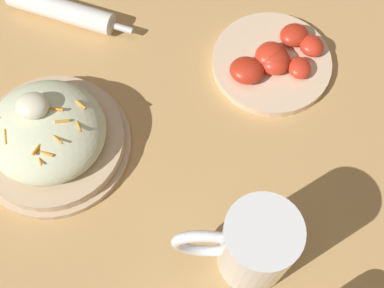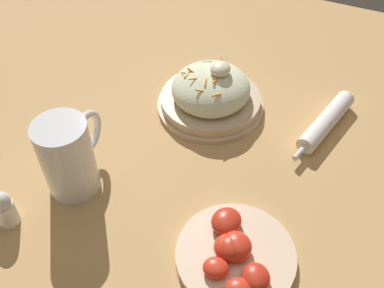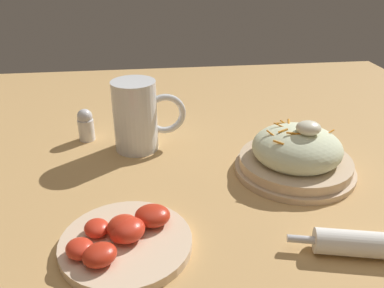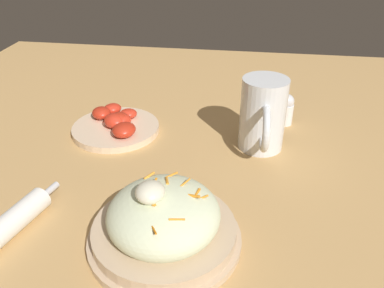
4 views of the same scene
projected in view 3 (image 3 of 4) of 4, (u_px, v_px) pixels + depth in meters
name	position (u px, v px, depth m)	size (l,w,h in m)	color
ground_plane	(199.00, 178.00, 0.72)	(1.43, 1.43, 0.00)	tan
salad_plate	(297.00, 156.00, 0.71)	(0.22, 0.22, 0.11)	#D1B28E
beer_mug	(137.00, 119.00, 0.79)	(0.15, 0.09, 0.14)	white
napkin_roll	(381.00, 245.00, 0.53)	(0.21, 0.08, 0.04)	white
tomato_plate	(124.00, 238.00, 0.55)	(0.18, 0.18, 0.04)	beige
salt_shaker	(86.00, 125.00, 0.84)	(0.03, 0.03, 0.07)	white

